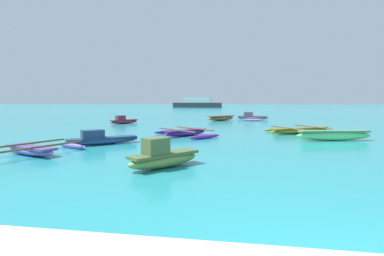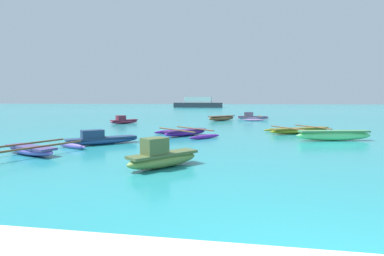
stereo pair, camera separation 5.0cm
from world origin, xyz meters
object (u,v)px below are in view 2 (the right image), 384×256
Objects in this scene: moored_boat_4 at (162,157)px; moored_boat_8 at (221,118)px; moored_boat_3 at (31,150)px; distant_ferry at (198,103)px; moored_boat_1 at (124,121)px; moored_boat_5 at (252,117)px; moored_boat_0 at (185,132)px; moored_boat_2 at (300,130)px; moored_boat_7 at (334,135)px; moored_boat_6 at (101,139)px.

moored_boat_4 is 19.07m from moored_boat_8.
distant_ferry reaches higher than moored_boat_3.
moored_boat_1 is 12.17m from moored_boat_5.
moored_boat_2 is (6.21, 2.14, -0.01)m from moored_boat_0.
moored_boat_4 is (0.70, -7.40, 0.13)m from moored_boat_0.
moored_boat_0 is at bearing 78.30° from moored_boat_3.
moored_boat_4 is 9.31m from moored_boat_7.
distant_ferry is at bearing 92.18° from moored_boat_7.
moored_boat_7 is 57.94m from distant_ferry.
moored_boat_2 is at bearing -29.72° from moored_boat_0.
moored_boat_3 is at bearing -87.29° from distant_ferry.
moored_boat_5 is at bearing 30.82° from moored_boat_4.
distant_ferry is (-4.20, 58.95, 0.80)m from moored_boat_6.
moored_boat_1 reaches higher than moored_boat_0.
distant_ferry is (-13.44, 53.23, 0.86)m from moored_boat_2.
moored_boat_2 is at bearing -75.83° from distant_ferry.
moored_boat_8 is at bearing 103.74° from moored_boat_7.
moored_boat_8 is (1.15, 11.67, 0.07)m from moored_boat_0.
moored_boat_1 is 1.01× the size of moored_boat_4.
moored_boat_7 is 0.31× the size of distant_ferry.
moored_boat_8 reaches higher than moored_boat_3.
distant_ferry is at bearing 52.94° from moored_boat_8.
moored_boat_7 is at bearing -76.25° from moored_boat_5.
moored_boat_3 is 18.73m from moored_boat_8.
moored_boat_5 reaches higher than moored_boat_6.
distant_ferry is (-2.92, 61.62, 0.86)m from moored_boat_3.
moored_boat_1 is at bearing 82.96° from moored_boat_0.
moored_boat_6 is (-3.74, 3.82, -0.08)m from moored_boat_4.
moored_boat_8 is at bearing 95.96° from moored_boat_3.
moored_boat_4 reaches higher than moored_boat_2.
moored_boat_3 is at bearing -172.40° from moored_boat_2.
moored_boat_8 is (-5.06, 9.53, 0.08)m from moored_boat_2.
moored_boat_5 is (3.25, 21.00, -0.07)m from moored_boat_4.
moored_boat_1 is 15.63m from moored_boat_7.
moored_boat_4 reaches higher than moored_boat_1.
moored_boat_6 reaches higher than moored_boat_8.
moored_boat_0 is 1.74× the size of moored_boat_4.
moored_boat_3 is 1.36× the size of moored_boat_6.
moored_boat_6 is (3.30, -10.68, -0.01)m from moored_boat_1.
distant_ferry is (-14.43, 56.11, 0.76)m from moored_boat_7.
moored_boat_4 is at bearing -114.39° from moored_boat_1.
moored_boat_8 is at bearing -144.35° from moored_boat_5.
moored_boat_5 is at bearing 90.50° from moored_boat_7.
moored_boat_1 is at bearing -88.93° from distant_ferry.
moored_boat_7 reaches higher than moored_boat_8.
distant_ferry is at bearing 73.22° from moored_boat_2.
moored_boat_0 is 7.23m from moored_boat_7.
distant_ferry reaches higher than moored_boat_4.
moored_boat_0 is 0.92× the size of moored_boat_2.
moored_boat_6 reaches higher than moored_boat_3.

